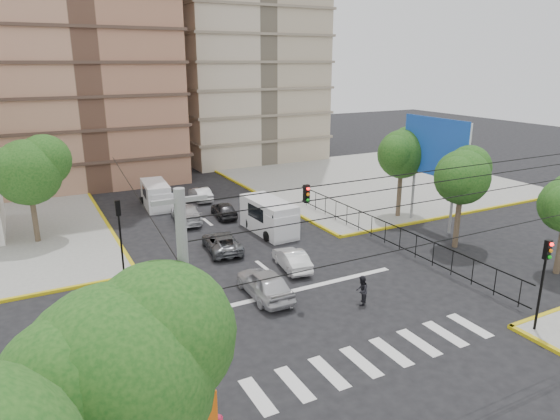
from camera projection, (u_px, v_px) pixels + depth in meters
ground at (305, 300)px, 26.36m from camera, size 160.00×160.00×0.00m
sidewalk_ne at (372, 181)px, 52.22m from camera, size 26.00×26.00×0.15m
crosswalk_stripes at (376, 357)px, 21.27m from camera, size 12.00×2.40×0.01m
stop_line at (294, 291)px, 27.37m from camera, size 13.00×0.40×0.01m
park_fence at (384, 245)px, 34.19m from camera, size 0.10×22.50×1.66m
billboard at (435, 149)px, 36.17m from camera, size 0.36×6.20×8.10m
tree_sw_near at (121, 370)px, 11.51m from camera, size 5.63×4.60×7.57m
tree_park_a at (463, 175)px, 32.47m from camera, size 4.41×3.60×6.83m
tree_park_c at (403, 152)px, 38.75m from camera, size 4.65×3.80×7.25m
tree_tudor at (29, 169)px, 33.11m from camera, size 5.39×4.40×7.43m
traffic_light_se at (544, 270)px, 22.34m from camera, size 0.28×0.22×4.40m
traffic_light_nw at (119, 224)px, 28.59m from camera, size 0.28×0.22×4.40m
traffic_light_hanging at (329, 202)px, 22.94m from camera, size 18.00×9.12×0.92m
utility_pole_sw at (188, 347)px, 13.34m from camera, size 1.40×0.28×9.00m
van_right_lane at (271, 218)px, 36.19m from camera, size 2.34×5.47×2.43m
van_left_lane at (157, 196)px, 42.56m from camera, size 2.30×4.94×2.16m
car_silver_front_left at (265, 283)px, 26.50m from camera, size 1.89×4.52×1.53m
car_white_front_right at (292, 259)px, 30.13m from camera, size 1.83×3.90×1.24m
car_grey_mid_left at (222, 242)px, 32.93m from camera, size 2.57×4.61×1.22m
car_silver_rear_left at (186, 213)px, 38.90m from camera, size 2.66×5.04×1.39m
car_darkgrey_mid_right at (224, 210)px, 40.12m from camera, size 1.87×3.82×1.26m
car_white_rear_right at (201, 194)px, 44.92m from camera, size 1.48×3.78×1.23m
pedestrian_crosswalk at (362, 290)px, 25.60m from camera, size 0.98×0.97×1.60m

